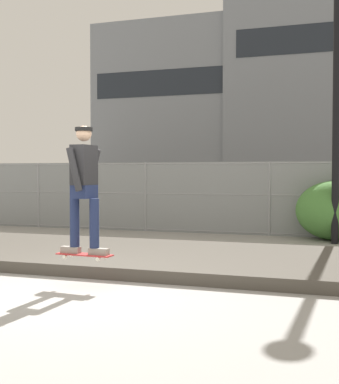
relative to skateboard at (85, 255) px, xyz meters
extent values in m
plane|color=gray|center=(-0.04, -0.37, -0.45)|extent=(120.00, 120.00, 0.00)
cube|color=#4C473F|center=(-0.04, 2.20, -0.35)|extent=(10.69, 3.33, 0.19)
cube|color=#B22D2D|center=(0.00, 0.00, 0.00)|extent=(0.81, 0.25, 0.02)
cylinder|color=silver|center=(0.27, 0.07, -0.03)|extent=(0.06, 0.03, 0.05)
cylinder|color=silver|center=(0.25, -0.11, -0.03)|extent=(0.06, 0.03, 0.05)
cylinder|color=silver|center=(-0.25, 0.11, -0.03)|extent=(0.06, 0.03, 0.05)
cylinder|color=silver|center=(-0.27, -0.07, -0.03)|extent=(0.06, 0.03, 0.05)
cube|color=#99999E|center=(0.26, -0.02, -0.01)|extent=(0.06, 0.14, 0.01)
cube|color=#99999E|center=(-0.26, 0.02, -0.01)|extent=(0.06, 0.14, 0.01)
cube|color=gray|center=(0.22, -0.01, 0.06)|extent=(0.29, 0.12, 0.09)
cube|color=gray|center=(-0.22, 0.01, 0.06)|extent=(0.29, 0.12, 0.09)
cylinder|color=#1E284C|center=(0.15, -0.01, 0.44)|extent=(0.13, 0.13, 0.67)
cylinder|color=#1E284C|center=(-0.15, 0.01, 0.44)|extent=(0.13, 0.13, 0.67)
cube|color=#1E284C|center=(0.00, 0.00, 0.86)|extent=(0.26, 0.35, 0.18)
cube|color=#262628|center=(0.00, 0.00, 1.22)|extent=(0.24, 0.39, 0.54)
cylinder|color=#262628|center=(0.02, 0.24, 1.16)|extent=(0.24, 0.10, 0.58)
cylinder|color=#262628|center=(-0.02, -0.24, 1.16)|extent=(0.24, 0.10, 0.58)
sphere|color=tan|center=(0.00, 0.00, 1.65)|extent=(0.21, 0.21, 0.21)
cylinder|color=black|center=(0.00, 0.00, 1.70)|extent=(0.24, 0.24, 0.05)
cylinder|color=gray|center=(-5.00, 6.73, 0.48)|extent=(0.06, 0.06, 1.85)
cylinder|color=gray|center=(-1.69, 6.73, 0.48)|extent=(0.06, 0.06, 1.85)
cylinder|color=gray|center=(1.62, 6.73, 0.48)|extent=(0.06, 0.06, 1.85)
cylinder|color=gray|center=(-0.04, 6.73, 1.36)|extent=(16.55, 0.04, 0.04)
cylinder|color=gray|center=(-0.04, 6.73, 0.57)|extent=(16.55, 0.04, 0.04)
cylinder|color=gray|center=(-0.04, 6.73, -0.39)|extent=(16.55, 0.04, 0.04)
cube|color=gray|center=(-0.04, 6.73, 0.48)|extent=(16.55, 0.01, 1.85)
cylinder|color=black|center=(3.19, 5.67, 2.77)|extent=(0.16, 0.16, 6.44)
cube|color=black|center=(-4.25, 8.76, 0.22)|extent=(4.48, 2.02, 0.70)
cube|color=#23282D|center=(-4.45, 8.75, 0.89)|extent=(2.28, 1.71, 0.64)
cylinder|color=black|center=(-2.93, 9.68, -0.13)|extent=(0.65, 0.27, 0.64)
cylinder|color=black|center=(-2.85, 7.98, -0.13)|extent=(0.65, 0.27, 0.64)
cylinder|color=black|center=(-5.65, 9.55, -0.13)|extent=(0.65, 0.27, 0.64)
cylinder|color=black|center=(-5.57, 7.84, -0.13)|extent=(0.65, 0.27, 0.64)
cube|color=#474C54|center=(2.36, 8.93, 0.22)|extent=(4.44, 1.90, 0.70)
cube|color=#23282D|center=(2.16, 8.93, 0.89)|extent=(2.24, 1.65, 0.64)
cylinder|color=black|center=(0.98, 9.75, -0.13)|extent=(0.65, 0.25, 0.64)
cylinder|color=black|center=(1.02, 8.04, -0.13)|extent=(0.65, 0.25, 0.64)
cube|color=slate|center=(-11.04, 47.95, 7.75)|extent=(19.02, 14.51, 16.40)
cube|color=#1E232B|center=(-11.04, 40.68, 9.72)|extent=(17.50, 0.04, 2.50)
ellipsoid|color=#477F38|center=(3.18, 6.33, 0.24)|extent=(1.79, 1.47, 1.39)
camera|label=1|loc=(3.30, -6.30, 1.11)|focal=48.57mm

